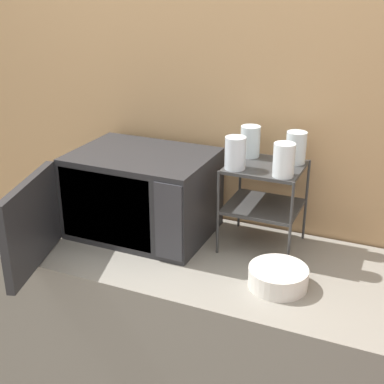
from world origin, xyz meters
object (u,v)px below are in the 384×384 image
Objects in this scene: bowl at (278,277)px; glass_front_right at (284,160)px; glass_front_left at (235,153)px; glass_back_right at (296,147)px; dish_rack at (264,189)px; microwave at (138,195)px; glass_back_left at (250,141)px.

glass_front_right is at bearing 105.96° from bowl.
glass_back_right is (0.18, 0.15, 0.00)m from glass_front_left.
glass_front_right reaches higher than dish_rack.
dish_rack is at bearing 11.13° from microwave.
glass_back_right is 1.00× the size of glass_front_right.
bowl is at bearing -74.04° from glass_front_right.
glass_back_right is (0.57, 0.17, 0.22)m from microwave.
glass_back_left reaches higher than dish_rack.
dish_rack is 2.79× the size of glass_back_left.
glass_back_left is at bearing 123.54° from bowl.
bowl is at bearing -82.19° from glass_back_right.
microwave is 0.45m from glass_front_left.
glass_front_right is at bearing -0.99° from glass_front_left.
glass_back_right is 0.48m from bowl.
glass_front_left reaches higher than microwave.
glass_front_right is 0.40m from bowl.
glass_back_right and glass_front_right have the same top height.
glass_front_left is at bearing 179.01° from glass_front_right.
glass_front_left reaches higher than bowl.
microwave is 0.63m from glass_back_right.
glass_back_right is 0.15m from glass_front_right.
glass_front_left is (0.39, 0.02, 0.22)m from microwave.
glass_front_left is at bearing -140.16° from dish_rack.
glass_back_right is at bearing 38.65° from dish_rack.
glass_front_right is at bearing -42.62° from glass_back_left.
dish_rack is 0.35m from bowl.
microwave is 0.48m from glass_back_left.
glass_back_right reaches higher than microwave.
glass_back_right is at bearing 87.92° from glass_front_right.
microwave is at bearing -177.22° from glass_front_left.
glass_back_right is at bearing 16.26° from microwave.
dish_rack is 2.79× the size of glass_back_right.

